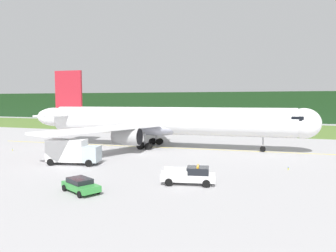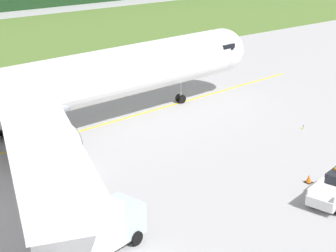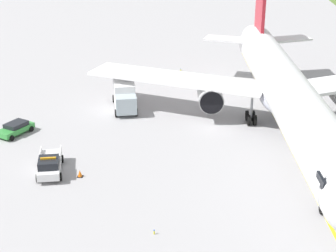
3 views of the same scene
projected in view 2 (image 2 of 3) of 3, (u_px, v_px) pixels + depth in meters
ground at (80, 173)px, 43.89m from camera, size 320.00×320.00×0.00m
taxiway_centerline_main at (48, 140)px, 50.30m from camera, size 68.38×5.14×0.01m
airliner at (36, 92)px, 48.23m from camera, size 51.89×44.40×14.02m
catering_truck at (89, 230)px, 32.34m from camera, size 7.19×3.90×3.45m
apron_cone at (309, 179)px, 42.11m from camera, size 0.53×0.53×0.67m
taxiway_edge_light_east at (303, 127)px, 52.85m from camera, size 0.12×0.12×0.40m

